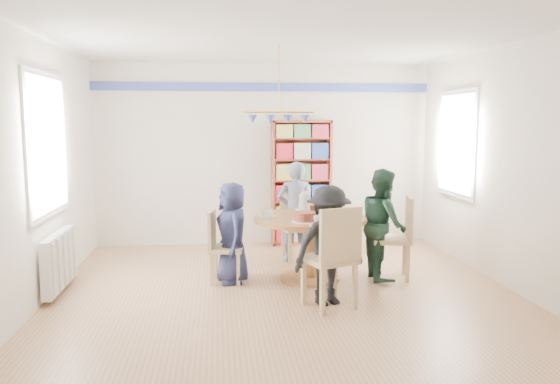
{
  "coord_description": "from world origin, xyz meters",
  "views": [
    {
      "loc": [
        -0.7,
        -5.69,
        1.84
      ],
      "look_at": [
        0.0,
        0.4,
        1.05
      ],
      "focal_mm": 35.0,
      "sensor_mm": 36.0,
      "label": 1
    }
  ],
  "objects": [
    {
      "name": "bookshelf",
      "position": [
        0.54,
        2.34,
        0.92
      ],
      "size": [
        0.89,
        0.27,
        1.86
      ],
      "color": "maroon",
      "rests_on": "ground"
    },
    {
      "name": "person_near",
      "position": [
        0.4,
        -0.42,
        0.61
      ],
      "size": [
        0.89,
        0.7,
        1.21
      ],
      "primitive_type": "imported",
      "rotation": [
        0.0,
        0.0,
        0.36
      ],
      "color": "black",
      "rests_on": "ground"
    },
    {
      "name": "radiator",
      "position": [
        -2.42,
        0.3,
        0.35
      ],
      "size": [
        0.12,
        1.0,
        0.6
      ],
      "color": "silver",
      "rests_on": "ground"
    },
    {
      "name": "chair_near",
      "position": [
        0.42,
        -0.59,
        0.57
      ],
      "size": [
        0.58,
        0.58,
        1.03
      ],
      "color": "tan",
      "rests_on": "ground"
    },
    {
      "name": "person_left",
      "position": [
        -0.54,
        0.46,
        0.58
      ],
      "size": [
        0.48,
        0.63,
        1.16
      ],
      "primitive_type": "imported",
      "rotation": [
        0.0,
        0.0,
        -1.35
      ],
      "color": "#1B1F3C",
      "rests_on": "ground"
    },
    {
      "name": "chair_left",
      "position": [
        -0.68,
        0.46,
        0.46
      ],
      "size": [
        0.42,
        0.42,
        0.84
      ],
      "color": "tan",
      "rests_on": "ground"
    },
    {
      "name": "person_right",
      "position": [
        1.22,
        0.43,
        0.65
      ],
      "size": [
        0.5,
        0.64,
        1.3
      ],
      "primitive_type": "imported",
      "rotation": [
        0.0,
        0.0,
        1.56
      ],
      "color": "#172E22",
      "rests_on": "ground"
    },
    {
      "name": "person_far",
      "position": [
        0.31,
        1.35,
        0.66
      ],
      "size": [
        0.49,
        0.33,
        1.33
      ],
      "primitive_type": "imported",
      "rotation": [
        0.0,
        0.0,
        3.16
      ],
      "color": "gray",
      "rests_on": "ground"
    },
    {
      "name": "room_shell",
      "position": [
        -0.26,
        0.87,
        1.65
      ],
      "size": [
        5.0,
        5.0,
        5.0
      ],
      "color": "white",
      "rests_on": "ground"
    },
    {
      "name": "chair_far",
      "position": [
        0.35,
        1.44,
        0.51
      ],
      "size": [
        0.46,
        0.46,
        0.92
      ],
      "color": "tan",
      "rests_on": "ground"
    },
    {
      "name": "dining_table",
      "position": [
        0.36,
        0.45,
        0.56
      ],
      "size": [
        1.3,
        1.3,
        0.75
      ],
      "color": "brown",
      "rests_on": "ground"
    },
    {
      "name": "tableware",
      "position": [
        0.33,
        0.48,
        0.82
      ],
      "size": [
        1.2,
        1.2,
        0.32
      ],
      "color": "white",
      "rests_on": "dining_table"
    },
    {
      "name": "chair_right",
      "position": [
        1.41,
        0.41,
        0.54
      ],
      "size": [
        0.52,
        0.52,
        0.98
      ],
      "color": "tan",
      "rests_on": "ground"
    },
    {
      "name": "ground",
      "position": [
        0.0,
        0.0,
        0.0
      ],
      "size": [
        5.0,
        5.0,
        0.0
      ],
      "primitive_type": "plane",
      "color": "tan"
    }
  ]
}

